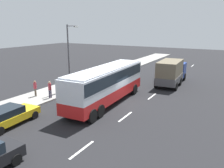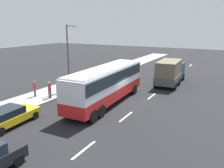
{
  "view_description": "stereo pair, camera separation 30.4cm",
  "coord_description": "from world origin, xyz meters",
  "px_view_note": "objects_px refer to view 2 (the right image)",
  "views": [
    {
      "loc": [
        -19.09,
        -9.85,
        7.31
      ],
      "look_at": [
        -0.18,
        0.79,
        1.79
      ],
      "focal_mm": 36.8,
      "sensor_mm": 36.0,
      "label": 1
    },
    {
      "loc": [
        -19.24,
        -9.59,
        7.31
      ],
      "look_at": [
        -0.18,
        0.79,
        1.79
      ],
      "focal_mm": 36.8,
      "sensor_mm": 36.0,
      "label": 2
    }
  ],
  "objects_px": {
    "pedestrian_at_crossing": "(49,89)",
    "street_lamp": "(69,53)",
    "coach_bus": "(107,81)",
    "cargo_truck": "(170,71)",
    "car_yellow_taxi": "(9,116)",
    "pedestrian_near_curb": "(35,88)"
  },
  "relations": [
    {
      "from": "coach_bus",
      "to": "pedestrian_at_crossing",
      "type": "bearing_deg",
      "value": 104.6
    },
    {
      "from": "pedestrian_near_curb",
      "to": "street_lamp",
      "type": "distance_m",
      "value": 5.26
    },
    {
      "from": "cargo_truck",
      "to": "car_yellow_taxi",
      "type": "distance_m",
      "value": 19.87
    },
    {
      "from": "pedestrian_at_crossing",
      "to": "street_lamp",
      "type": "xyz_separation_m",
      "value": [
        3.53,
        0.18,
        3.18
      ]
    },
    {
      "from": "pedestrian_at_crossing",
      "to": "street_lamp",
      "type": "height_order",
      "value": "street_lamp"
    },
    {
      "from": "coach_bus",
      "to": "cargo_truck",
      "type": "xyz_separation_m",
      "value": [
        10.54,
        -3.33,
        -0.53
      ]
    },
    {
      "from": "car_yellow_taxi",
      "to": "pedestrian_at_crossing",
      "type": "height_order",
      "value": "pedestrian_at_crossing"
    },
    {
      "from": "street_lamp",
      "to": "cargo_truck",
      "type": "bearing_deg",
      "value": -46.63
    },
    {
      "from": "coach_bus",
      "to": "pedestrian_near_curb",
      "type": "bearing_deg",
      "value": 103.04
    },
    {
      "from": "car_yellow_taxi",
      "to": "pedestrian_near_curb",
      "type": "height_order",
      "value": "pedestrian_near_curb"
    },
    {
      "from": "car_yellow_taxi",
      "to": "pedestrian_at_crossing",
      "type": "bearing_deg",
      "value": 12.71
    },
    {
      "from": "coach_bus",
      "to": "pedestrian_near_curb",
      "type": "xyz_separation_m",
      "value": [
        -2.01,
        7.48,
        -1.09
      ]
    },
    {
      "from": "pedestrian_at_crossing",
      "to": "car_yellow_taxi",
      "type": "bearing_deg",
      "value": -37.47
    },
    {
      "from": "coach_bus",
      "to": "car_yellow_taxi",
      "type": "height_order",
      "value": "coach_bus"
    },
    {
      "from": "coach_bus",
      "to": "car_yellow_taxi",
      "type": "bearing_deg",
      "value": 151.76
    },
    {
      "from": "coach_bus",
      "to": "street_lamp",
      "type": "height_order",
      "value": "street_lamp"
    },
    {
      "from": "cargo_truck",
      "to": "pedestrian_near_curb",
      "type": "distance_m",
      "value": 16.57
    },
    {
      "from": "cargo_truck",
      "to": "car_yellow_taxi",
      "type": "xyz_separation_m",
      "value": [
        -18.48,
        7.24,
        -0.9
      ]
    },
    {
      "from": "coach_bus",
      "to": "pedestrian_near_curb",
      "type": "relative_size",
      "value": 6.99
    },
    {
      "from": "street_lamp",
      "to": "pedestrian_at_crossing",
      "type": "bearing_deg",
      "value": -177.01
    },
    {
      "from": "car_yellow_taxi",
      "to": "pedestrian_near_curb",
      "type": "xyz_separation_m",
      "value": [
        5.93,
        3.57,
        0.34
      ]
    },
    {
      "from": "pedestrian_near_curb",
      "to": "street_lamp",
      "type": "bearing_deg",
      "value": -2.21
    }
  ]
}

